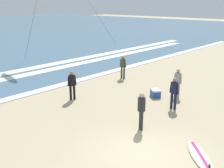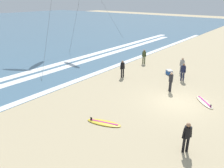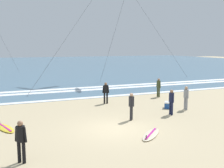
% 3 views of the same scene
% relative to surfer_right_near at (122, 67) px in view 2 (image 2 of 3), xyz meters
% --- Properties ---
extents(ground_plane, '(160.00, 160.00, 0.00)m').
position_rel_surfer_right_near_xyz_m(ground_plane, '(-1.75, -6.02, -0.96)').
color(ground_plane, tan).
extents(wave_foam_shoreline, '(59.56, 0.70, 0.01)m').
position_rel_surfer_right_near_xyz_m(wave_foam_shoreline, '(-1.58, 2.65, -0.94)').
color(wave_foam_shoreline, white).
rests_on(wave_foam_shoreline, ocean_surface).
extents(wave_foam_mid_break, '(49.33, 0.97, 0.01)m').
position_rel_surfer_right_near_xyz_m(wave_foam_mid_break, '(-2.09, 6.56, -0.94)').
color(wave_foam_mid_break, white).
rests_on(wave_foam_mid_break, ocean_surface).
extents(wave_foam_outer_break, '(53.71, 1.01, 0.01)m').
position_rel_surfer_right_near_xyz_m(wave_foam_outer_break, '(-2.25, 8.05, -0.94)').
color(wave_foam_outer_break, white).
rests_on(wave_foam_outer_break, ocean_surface).
extents(surfer_right_near, '(0.51, 0.32, 1.60)m').
position_rel_surfer_right_near_xyz_m(surfer_right_near, '(0.00, 0.00, 0.00)').
color(surfer_right_near, black).
rests_on(surfer_right_near, ground).
extents(surfer_left_far, '(0.40, 0.44, 1.60)m').
position_rel_surfer_right_near_xyz_m(surfer_left_far, '(-0.26, -4.83, 0.00)').
color(surfer_left_far, '#232328').
rests_on(surfer_left_far, ground).
extents(surfer_background_far, '(0.32, 0.51, 1.60)m').
position_rel_surfer_right_near_xyz_m(surfer_background_far, '(2.60, -4.67, 0.00)').
color(surfer_background_far, '#141938').
rests_on(surfer_background_far, ground).
extents(surfer_mid_group, '(0.32, 0.51, 1.60)m').
position_rel_surfer_right_near_xyz_m(surfer_mid_group, '(4.31, -3.89, 0.00)').
color(surfer_mid_group, gray).
rests_on(surfer_mid_group, ground).
extents(surfer_foreground_main, '(0.32, 0.52, 1.60)m').
position_rel_surfer_right_near_xyz_m(surfer_foreground_main, '(5.05, 0.75, 0.00)').
color(surfer_foreground_main, '#384223').
rests_on(surfer_foreground_main, ground).
extents(surfer_left_near, '(0.45, 0.39, 1.60)m').
position_rel_surfer_right_near_xyz_m(surfer_left_near, '(-6.57, -8.52, 0.00)').
color(surfer_left_near, black).
rests_on(surfer_left_near, ground).
extents(surfboard_foreground_flat, '(1.92, 1.90, 0.25)m').
position_rel_surfer_right_near_xyz_m(surfboard_foreground_flat, '(-0.58, -7.61, -0.91)').
color(surfboard_foreground_flat, beige).
rests_on(surfboard_foreground_flat, ground).
extents(surfboard_right_spare, '(1.22, 2.18, 0.25)m').
position_rel_surfer_right_near_xyz_m(surfboard_right_spare, '(-7.10, -3.84, -0.91)').
color(surfboard_right_spare, yellow).
rests_on(surfboard_right_spare, ground).
extents(cooler_box, '(0.73, 0.76, 0.44)m').
position_rel_surfer_right_near_xyz_m(cooler_box, '(3.47, -3.03, -0.74)').
color(cooler_box, '#1E4C9E').
rests_on(cooler_box, ground).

